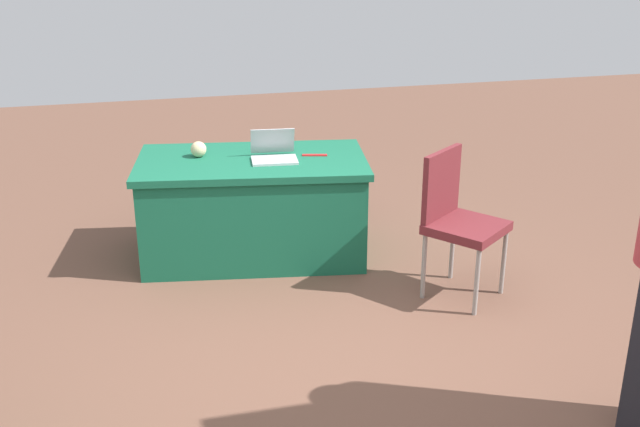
% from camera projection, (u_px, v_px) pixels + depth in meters
% --- Properties ---
extents(ground_plane, '(14.40, 14.40, 0.00)m').
position_uv_depth(ground_plane, '(334.00, 366.00, 4.23)').
color(ground_plane, brown).
extents(table_foreground, '(1.75, 1.15, 0.74)m').
position_uv_depth(table_foreground, '(253.00, 207.00, 5.54)').
color(table_foreground, '#196647').
rests_on(table_foreground, ground).
extents(chair_tucked_left, '(0.62, 0.62, 0.96)m').
position_uv_depth(chair_tucked_left, '(457.00, 215.00, 4.88)').
color(chair_tucked_left, '#9E9993').
rests_on(chair_tucked_left, ground).
extents(laptop_silver, '(0.35, 0.32, 0.21)m').
position_uv_depth(laptop_silver, '(274.00, 154.00, 5.38)').
color(laptop_silver, silver).
rests_on(laptop_silver, table_foreground).
extents(yarn_ball, '(0.11, 0.11, 0.11)m').
position_uv_depth(yarn_ball, '(198.00, 149.00, 5.43)').
color(yarn_ball, beige).
rests_on(yarn_ball, table_foreground).
extents(scissors_red, '(0.18, 0.08, 0.01)m').
position_uv_depth(scissors_red, '(315.00, 155.00, 5.48)').
color(scissors_red, red).
rests_on(scissors_red, table_foreground).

